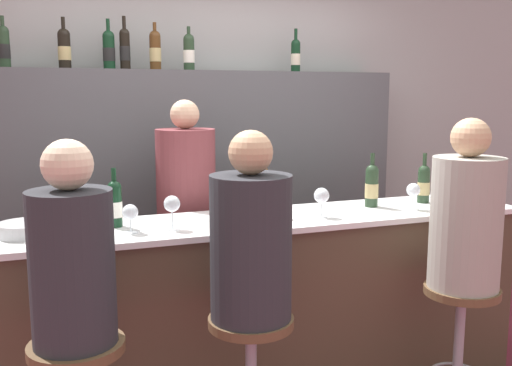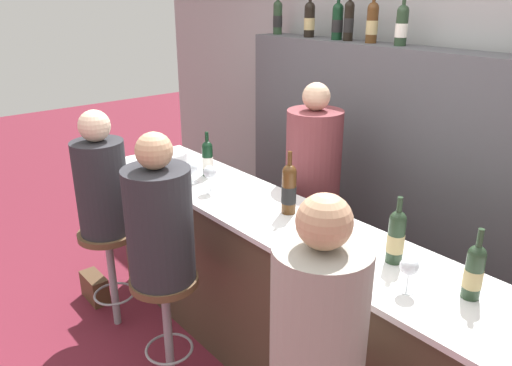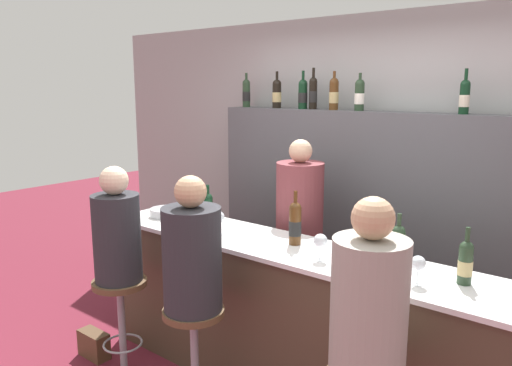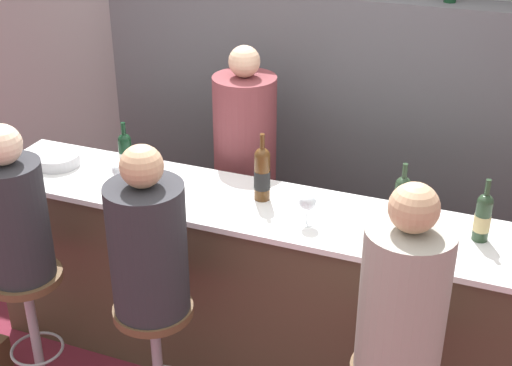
% 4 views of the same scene
% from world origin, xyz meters
% --- Properties ---
extents(wall_back, '(6.40, 0.05, 2.60)m').
position_xyz_m(wall_back, '(0.00, 1.62, 1.30)').
color(wall_back, '#9E9E9E').
rests_on(wall_back, ground_plane).
extents(bar_counter, '(2.99, 0.56, 1.01)m').
position_xyz_m(bar_counter, '(0.00, 0.26, 0.51)').
color(bar_counter, '#473828').
rests_on(bar_counter, ground_plane).
extents(back_bar_cabinet, '(2.80, 0.28, 1.82)m').
position_xyz_m(back_bar_cabinet, '(0.00, 1.39, 0.91)').
color(back_bar_cabinet, '#4C4C51').
rests_on(back_bar_cabinet, ground_plane).
extents(wine_bottle_counter_0, '(0.07, 0.07, 0.30)m').
position_xyz_m(wine_bottle_counter_0, '(-0.78, 0.32, 1.13)').
color(wine_bottle_counter_0, black).
rests_on(wine_bottle_counter_0, bar_counter).
extents(wine_bottle_counter_1, '(0.08, 0.08, 0.35)m').
position_xyz_m(wine_bottle_counter_1, '(-0.00, 0.32, 1.15)').
color(wine_bottle_counter_1, '#4C2D14').
rests_on(wine_bottle_counter_1, bar_counter).
extents(wine_bottle_counter_2, '(0.08, 0.08, 0.32)m').
position_xyz_m(wine_bottle_counter_2, '(0.69, 0.32, 1.14)').
color(wine_bottle_counter_2, '#233823').
rests_on(wine_bottle_counter_2, bar_counter).
extents(wine_bottle_counter_3, '(0.07, 0.07, 0.30)m').
position_xyz_m(wine_bottle_counter_3, '(1.06, 0.32, 1.13)').
color(wine_bottle_counter_3, '#233823').
rests_on(wine_bottle_counter_3, bar_counter).
extents(wine_bottle_backbar_0, '(0.07, 0.07, 0.31)m').
position_xyz_m(wine_bottle_backbar_0, '(-1.29, 1.39, 1.95)').
color(wine_bottle_backbar_0, '#233823').
rests_on(wine_bottle_backbar_0, back_bar_cabinet).
extents(wine_bottle_backbar_1, '(0.08, 0.08, 0.32)m').
position_xyz_m(wine_bottle_backbar_1, '(-0.94, 1.39, 1.95)').
color(wine_bottle_backbar_1, black).
rests_on(wine_bottle_backbar_1, back_bar_cabinet).
extents(wine_bottle_backbar_2, '(0.08, 0.08, 0.32)m').
position_xyz_m(wine_bottle_backbar_2, '(-0.66, 1.39, 1.95)').
color(wine_bottle_backbar_2, black).
rests_on(wine_bottle_backbar_2, back_bar_cabinet).
extents(wine_bottle_backbar_3, '(0.07, 0.07, 0.34)m').
position_xyz_m(wine_bottle_backbar_3, '(-0.56, 1.39, 1.96)').
color(wine_bottle_backbar_3, black).
rests_on(wine_bottle_backbar_3, back_bar_cabinet).
extents(wine_bottle_backbar_4, '(0.08, 0.08, 0.31)m').
position_xyz_m(wine_bottle_backbar_4, '(-0.36, 1.39, 1.96)').
color(wine_bottle_backbar_4, '#4C2D14').
rests_on(wine_bottle_backbar_4, back_bar_cabinet).
extents(wine_bottle_backbar_5, '(0.08, 0.08, 0.30)m').
position_xyz_m(wine_bottle_backbar_5, '(-0.12, 1.39, 1.95)').
color(wine_bottle_backbar_5, '#233823').
rests_on(wine_bottle_backbar_5, back_bar_cabinet).
extents(wine_bottle_backbar_6, '(0.07, 0.07, 0.31)m').
position_xyz_m(wine_bottle_backbar_6, '(0.68, 1.39, 1.95)').
color(wine_bottle_backbar_6, black).
rests_on(wine_bottle_backbar_6, back_bar_cabinet).
extents(wine_glass_0, '(0.08, 0.08, 0.14)m').
position_xyz_m(wine_glass_0, '(-0.73, 0.17, 1.10)').
color(wine_glass_0, silver).
rests_on(wine_glass_0, bar_counter).
extents(wine_glass_1, '(0.08, 0.08, 0.17)m').
position_xyz_m(wine_glass_1, '(-0.52, 0.17, 1.13)').
color(wine_glass_1, silver).
rests_on(wine_glass_1, bar_counter).
extents(wine_glass_2, '(0.08, 0.08, 0.16)m').
position_xyz_m(wine_glass_2, '(0.29, 0.17, 1.12)').
color(wine_glass_2, silver).
rests_on(wine_glass_2, bar_counter).
extents(wine_glass_3, '(0.08, 0.08, 0.15)m').
position_xyz_m(wine_glass_3, '(0.87, 0.17, 1.12)').
color(wine_glass_3, silver).
rests_on(wine_glass_3, bar_counter).
extents(metal_bowl, '(0.25, 0.25, 0.06)m').
position_xyz_m(metal_bowl, '(-1.19, 0.28, 1.04)').
color(metal_bowl, '#B7B7BC').
rests_on(metal_bowl, bar_counter).
extents(guest_seated_left, '(0.32, 0.32, 0.79)m').
position_xyz_m(guest_seated_left, '(-1.01, -0.31, 1.05)').
color(guest_seated_left, '#28282D').
rests_on(guest_seated_left, bar_stool_left).
extents(bar_stool_middle, '(0.37, 0.37, 0.71)m').
position_xyz_m(bar_stool_middle, '(-0.29, -0.31, 0.55)').
color(bar_stool_middle, gray).
rests_on(bar_stool_middle, ground_plane).
extents(guest_seated_middle, '(0.35, 0.35, 0.81)m').
position_xyz_m(guest_seated_middle, '(-0.29, -0.31, 1.05)').
color(guest_seated_middle, '#28282D').
rests_on(guest_seated_middle, bar_stool_middle).
extents(bar_stool_right, '(0.37, 0.37, 0.71)m').
position_xyz_m(bar_stool_right, '(0.83, -0.31, 0.55)').
color(bar_stool_right, gray).
rests_on(bar_stool_right, ground_plane).
extents(guest_seated_right, '(0.35, 0.35, 0.84)m').
position_xyz_m(guest_seated_right, '(0.83, -0.31, 1.07)').
color(guest_seated_right, gray).
rests_on(guest_seated_right, bar_stool_right).
extents(bartender, '(0.36, 0.36, 1.63)m').
position_xyz_m(bartender, '(-0.30, 0.82, 0.75)').
color(bartender, brown).
rests_on(bartender, ground_plane).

